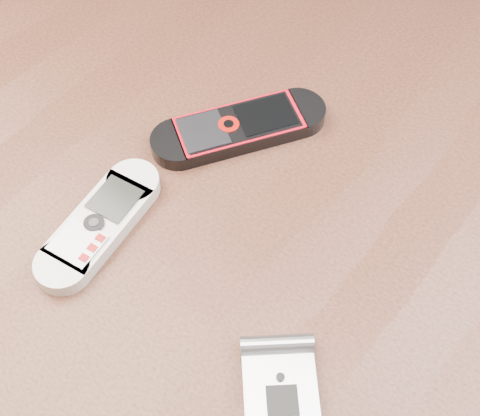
# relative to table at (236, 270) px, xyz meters

# --- Properties ---
(table) EXTENTS (1.20, 0.80, 0.75)m
(table) POSITION_rel_table_xyz_m (0.00, 0.00, 0.00)
(table) COLOR black
(table) RESTS_ON ground
(nokia_white) EXTENTS (0.06, 0.15, 0.02)m
(nokia_white) POSITION_rel_table_xyz_m (-0.08, -0.08, 0.11)
(nokia_white) COLOR silver
(nokia_white) RESTS_ON table
(nokia_black_red) EXTENTS (0.14, 0.17, 0.02)m
(nokia_black_red) POSITION_rel_table_xyz_m (-0.05, 0.07, 0.11)
(nokia_black_red) COLOR black
(nokia_black_red) RESTS_ON table
(motorola_razr) EXTENTS (0.11, 0.12, 0.02)m
(motorola_razr) POSITION_rel_table_xyz_m (0.14, -0.12, 0.11)
(motorola_razr) COLOR #B5B5BA
(motorola_razr) RESTS_ON table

